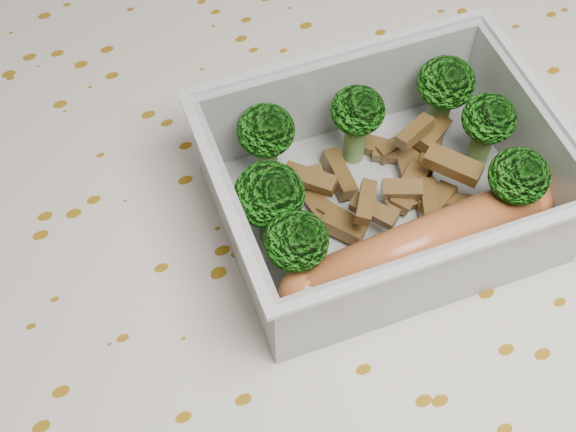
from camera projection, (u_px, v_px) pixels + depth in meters
name	position (u px, v px, depth m)	size (l,w,h in m)	color
dining_table	(300.00, 303.00, 0.56)	(1.40, 0.90, 0.75)	brown
tablecloth	(301.00, 267.00, 0.52)	(1.46, 0.96, 0.19)	silver
lunch_container	(383.00, 191.00, 0.47)	(0.21, 0.17, 0.07)	silver
broccoli_florets	(371.00, 156.00, 0.46)	(0.18, 0.13, 0.06)	#608C3F
meat_pile	(390.00, 181.00, 0.49)	(0.12, 0.08, 0.03)	brown
sausage	(420.00, 245.00, 0.45)	(0.17, 0.03, 0.03)	#C0612F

